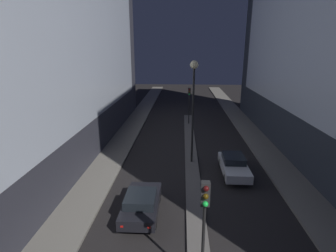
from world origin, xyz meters
TOP-DOWN VIEW (x-y plane):
  - building_left at (-11.02, 18.09)m, footprint 6.01×36.18m
  - median_strip at (0.00, 16.43)m, footprint 1.05×30.86m
  - traffic_light_near at (0.00, 4.46)m, footprint 0.32×0.42m
  - traffic_light_mid at (0.00, 27.55)m, footprint 0.32×0.42m
  - street_lamp at (0.00, 16.16)m, footprint 0.62×0.62m
  - car_left_lane at (-3.03, 8.97)m, footprint 1.91×4.03m
  - car_right_lane at (3.03, 14.29)m, footprint 1.78×4.29m

SIDE VIEW (x-z plane):
  - median_strip at x=0.00m, z-range 0.00..0.12m
  - car_left_lane at x=-3.03m, z-range 0.02..1.42m
  - car_right_lane at x=3.03m, z-range 0.02..1.42m
  - traffic_light_near at x=0.00m, z-range 1.16..5.59m
  - traffic_light_mid at x=0.00m, z-range 1.16..5.59m
  - street_lamp at x=0.00m, z-range 2.05..10.09m
  - building_left at x=-11.02m, z-range 0.01..20.15m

